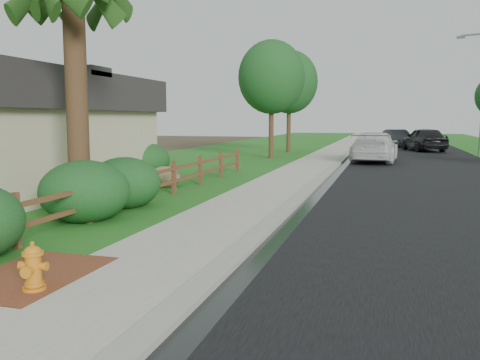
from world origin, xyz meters
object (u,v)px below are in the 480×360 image
(white_suv, at_px, (375,147))
(dark_car_mid, at_px, (424,139))
(fire_hydrant, at_px, (33,268))
(ranch_fence, at_px, (158,180))

(white_suv, relative_size, dark_car_mid, 1.11)
(fire_hydrant, relative_size, dark_car_mid, 0.13)
(ranch_fence, relative_size, fire_hydrant, 24.86)
(fire_hydrant, bearing_deg, dark_car_mid, 78.19)
(dark_car_mid, bearing_deg, white_suv, 57.10)
(white_suv, bearing_deg, fire_hydrant, 84.13)
(fire_hydrant, relative_size, white_suv, 0.12)
(ranch_fence, height_order, fire_hydrant, ranch_fence)
(fire_hydrant, height_order, dark_car_mid, dark_car_mid)
(white_suv, bearing_deg, dark_car_mid, -103.20)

